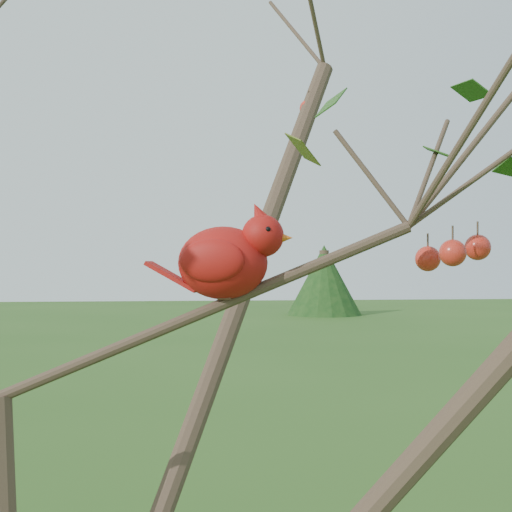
% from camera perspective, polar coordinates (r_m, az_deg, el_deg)
% --- Properties ---
extents(crabapple_tree, '(2.35, 2.05, 2.95)m').
position_cam_1_polar(crabapple_tree, '(0.97, -17.20, -1.99)').
color(crabapple_tree, '#3B2A20').
rests_on(crabapple_tree, ground).
extents(cardinal, '(0.22, 0.14, 0.16)m').
position_cam_1_polar(cardinal, '(1.05, -2.28, -0.24)').
color(cardinal, '#B5190F').
rests_on(cardinal, ground).
extents(distant_trees, '(41.92, 14.92, 2.91)m').
position_cam_1_polar(distant_trees, '(23.49, -6.89, -2.51)').
color(distant_trees, '#3B2A20').
rests_on(distant_trees, ground).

